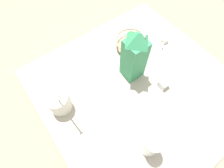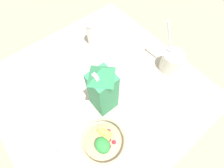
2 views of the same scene
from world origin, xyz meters
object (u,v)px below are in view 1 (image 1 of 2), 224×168
object	(u,v)px
fruit_bowl	(131,42)
yogurt_tub	(59,102)
milk_carton	(134,56)
spice_jar	(164,84)
drinking_cup	(151,145)

from	to	relation	value
fruit_bowl	yogurt_tub	xyz separation A→B (m)	(-0.09, 0.50, 0.02)
milk_carton	spice_jar	bearing A→B (deg)	-153.75
yogurt_tub	spice_jar	size ratio (longest dim) A/B	5.93
drinking_cup	spice_jar	size ratio (longest dim) A/B	3.37
drinking_cup	spice_jar	world-z (taller)	drinking_cup
milk_carton	yogurt_tub	bearing A→B (deg)	82.31
fruit_bowl	drinking_cup	bearing A→B (deg)	147.80
fruit_bowl	milk_carton	bearing A→B (deg)	141.87
fruit_bowl	milk_carton	size ratio (longest dim) A/B	0.63
drinking_cup	spice_jar	xyz separation A→B (m)	(0.18, -0.27, -0.06)
fruit_bowl	drinking_cup	xyz separation A→B (m)	(-0.48, 0.30, 0.04)
milk_carton	fruit_bowl	bearing A→B (deg)	-38.13
milk_carton	spice_jar	world-z (taller)	milk_carton
fruit_bowl	spice_jar	world-z (taller)	fruit_bowl
milk_carton	spice_jar	size ratio (longest dim) A/B	6.49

